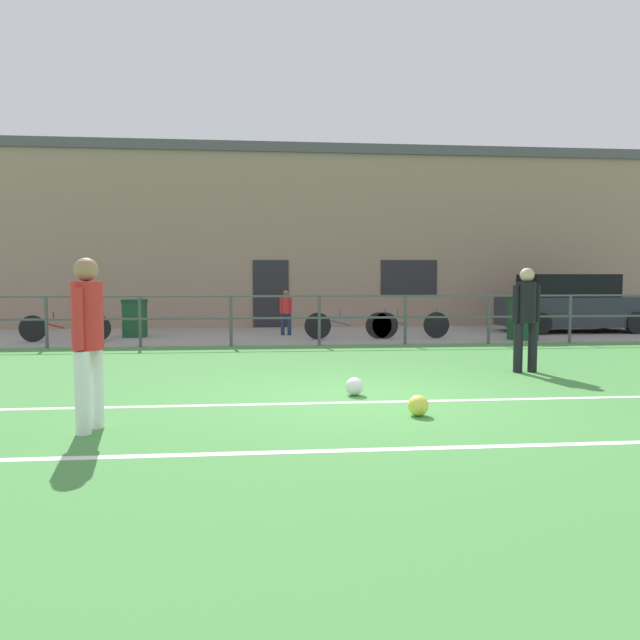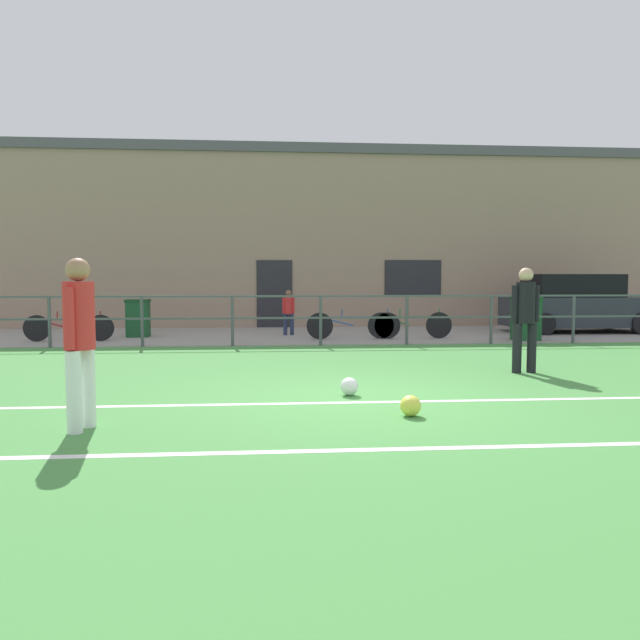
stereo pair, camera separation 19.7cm
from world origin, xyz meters
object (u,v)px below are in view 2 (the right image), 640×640
at_px(soccer_ball_spare, 410,406).
at_px(bicycle_parked_0, 69,327).
at_px(bicycle_parked_1, 353,325).
at_px(soccer_ball_match, 349,387).
at_px(spectator_child, 289,310).
at_px(bicycle_parked_2, 410,325).
at_px(player_goalkeeper, 525,313).
at_px(trash_bin_1, 138,318).
at_px(parked_car_red, 577,305).
at_px(player_striker, 79,333).
at_px(trash_bin_0, 526,318).

height_order(soccer_ball_spare, bicycle_parked_0, bicycle_parked_0).
xyz_separation_m(bicycle_parked_0, bicycle_parked_1, (6.92, 0.00, 0.01)).
height_order(soccer_ball_match, spectator_child, spectator_child).
xyz_separation_m(spectator_child, bicycle_parked_2, (3.02, -1.16, -0.34)).
bearing_deg(player_goalkeeper, bicycle_parked_1, -72.47).
xyz_separation_m(player_goalkeeper, bicycle_parked_2, (-0.62, 5.41, -0.60)).
height_order(soccer_ball_match, trash_bin_1, trash_bin_1).
bearing_deg(soccer_ball_spare, parked_car_red, 54.05).
bearing_deg(bicycle_parked_2, player_striker, -121.89).
xyz_separation_m(player_goalkeeper, trash_bin_0, (2.13, 4.80, -0.41)).
bearing_deg(soccer_ball_spare, soccer_ball_match, 113.48).
bearing_deg(bicycle_parked_0, soccer_ball_match, -50.11).
distance_m(spectator_child, bicycle_parked_0, 5.46).
bearing_deg(trash_bin_1, spectator_child, 2.30).
relative_size(soccer_ball_match, trash_bin_1, 0.24).
relative_size(bicycle_parked_1, bicycle_parked_2, 1.10).
bearing_deg(player_striker, soccer_ball_spare, 108.23).
relative_size(spectator_child, bicycle_parked_0, 0.56).
bearing_deg(soccer_ball_spare, trash_bin_1, 118.37).
bearing_deg(parked_car_red, trash_bin_0, -139.24).
bearing_deg(player_goalkeeper, parked_car_red, -126.51).
height_order(bicycle_parked_0, bicycle_parked_2, bicycle_parked_2).
height_order(player_goalkeeper, bicycle_parked_0, player_goalkeeper).
distance_m(soccer_ball_spare, bicycle_parked_0, 10.48).
bearing_deg(soccer_ball_match, bicycle_parked_2, 70.89).
distance_m(soccer_ball_match, soccer_ball_spare, 1.32).
relative_size(soccer_ball_match, parked_car_red, 0.06).
distance_m(soccer_ball_spare, trash_bin_1, 10.55).
bearing_deg(spectator_child, trash_bin_1, 6.73).
bearing_deg(player_striker, parked_car_red, 146.50).
bearing_deg(player_striker, soccer_ball_match, 130.66).
relative_size(soccer_ball_spare, bicycle_parked_2, 0.11).
bearing_deg(soccer_ball_match, player_striker, -152.06).
relative_size(spectator_child, bicycle_parked_1, 0.51).
bearing_deg(player_striker, trash_bin_0, 147.34).
bearing_deg(trash_bin_1, soccer_ball_spare, -61.63).
distance_m(bicycle_parked_0, trash_bin_0, 11.11).
xyz_separation_m(bicycle_parked_2, trash_bin_0, (2.74, -0.62, 0.19)).
xyz_separation_m(bicycle_parked_0, bicycle_parked_2, (8.35, -0.00, 0.01)).
bearing_deg(bicycle_parked_2, soccer_ball_spare, -103.08).
xyz_separation_m(spectator_child, bicycle_parked_1, (1.59, -1.16, -0.34)).
relative_size(parked_car_red, bicycle_parked_2, 1.88).
bearing_deg(bicycle_parked_0, player_goalkeeper, -31.12).
relative_size(soccer_ball_match, soccer_ball_spare, 1.01).
bearing_deg(player_goalkeeper, trash_bin_0, -117.09).
bearing_deg(soccer_ball_spare, player_striker, -174.49).
height_order(parked_car_red, bicycle_parked_0, parked_car_red).
bearing_deg(trash_bin_1, trash_bin_0, -9.52).
distance_m(player_goalkeeper, parked_car_red, 8.19).
relative_size(player_striker, spectator_child, 1.43).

